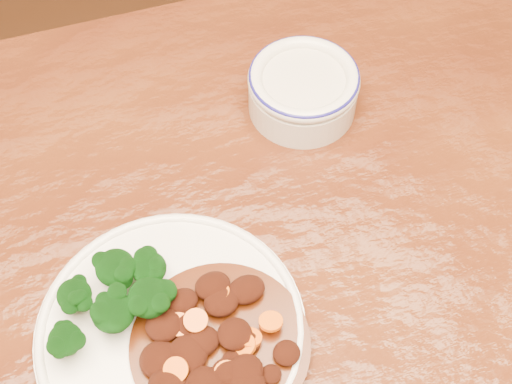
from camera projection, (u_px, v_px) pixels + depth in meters
name	position (u px, v px, depth m)	size (l,w,h in m)	color
dining_table	(250.00, 360.00, 0.73)	(1.59, 1.07, 0.75)	#55270F
dinner_plate	(171.00, 330.00, 0.65)	(0.25, 0.25, 0.02)	white
broccoli_florets	(117.00, 295.00, 0.64)	(0.12, 0.08, 0.04)	#5F8746
mince_stew	(210.00, 347.00, 0.63)	(0.16, 0.16, 0.03)	#421D07
dip_bowl	(303.00, 89.00, 0.78)	(0.12, 0.12, 0.06)	silver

